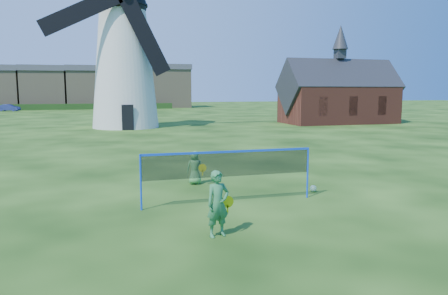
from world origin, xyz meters
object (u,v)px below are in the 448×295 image
badminton_net (229,165)px  car_right (9,108)px  play_ball (313,189)px  windmill (124,58)px  chapel (338,96)px  player_girl (218,204)px  player_boy (195,168)px

badminton_net → car_right: size_ratio=1.52×
car_right → play_ball: bearing=-143.8°
windmill → badminton_net: (1.42, -27.20, -4.91)m
car_right → chapel: bearing=-116.7°
play_ball → car_right: bearing=108.3°
play_ball → badminton_net: bearing=-168.6°
badminton_net → player_girl: badminton_net is taller
player_boy → car_right: 62.82m
badminton_net → windmill: bearing=93.0°
windmill → chapel: 21.14m
badminton_net → car_right: (-17.64, 63.21, -0.59)m
windmill → play_ball: bearing=-80.5°
chapel → player_girl: (-20.49, -29.23, -1.97)m
chapel → player_girl: chapel is taller
windmill → chapel: bearing=-1.6°
player_girl → car_right: 67.89m
chapel → badminton_net: size_ratio=2.26×
windmill → badminton_net: size_ratio=3.52×
badminton_net → player_girl: (-1.04, -2.62, -0.39)m
play_ball → car_right: size_ratio=0.07×
badminton_net → player_boy: badminton_net is taller
player_girl → play_ball: bearing=24.6°
chapel → windmill: bearing=178.4°
player_girl → player_boy: player_girl is taller
player_boy → car_right: bearing=-61.9°
chapel → car_right: 52.15m
play_ball → car_right: (-20.68, 62.60, 0.44)m
badminton_net → car_right: bearing=105.6°
chapel → badminton_net: 33.00m
windmill → player_boy: size_ratio=15.16×
chapel → play_ball: size_ratio=51.99×
windmill → badminton_net: windmill is taller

